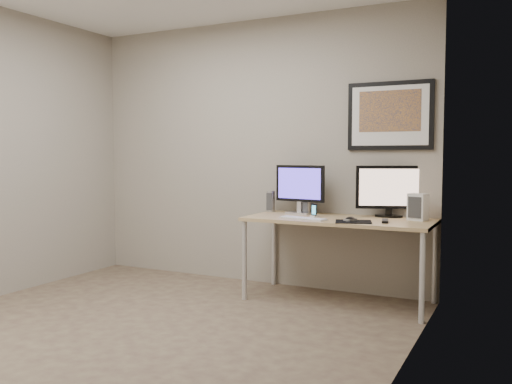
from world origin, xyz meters
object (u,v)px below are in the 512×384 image
phone_dock (314,211)px  fan_unit (418,207)px  framed_art (390,116)px  monitor_large (300,187)px  monitor_tv (389,190)px  speaker_right (307,205)px  speaker_left (271,201)px  keyboard (303,218)px  desk (339,226)px

phone_dock → fan_unit: 0.88m
framed_art → monitor_large: size_ratio=1.52×
monitor_tv → speaker_right: size_ratio=3.33×
phone_dock → monitor_large: bearing=158.1°
monitor_tv → fan_unit: monitor_tv is taller
speaker_left → keyboard: 0.66m
speaker_right → keyboard: speaker_right is taller
desk → speaker_left: (-0.75, 0.22, 0.17)m
monitor_large → speaker_right: size_ratio=3.02×
framed_art → speaker_right: 1.09m
framed_art → phone_dock: size_ratio=6.47×
desk → phone_dock: 0.25m
monitor_large → speaker_right: 0.18m
monitor_large → fan_unit: size_ratio=2.20×
framed_art → speaker_right: (-0.72, -0.14, -0.81)m
monitor_large → desk: bearing=-14.0°
speaker_left → desk: bearing=-20.3°
desk → monitor_large: (-0.43, 0.17, 0.32)m
framed_art → monitor_large: (-0.78, -0.16, -0.64)m
framed_art → keyboard: size_ratio=1.75×
keyboard → monitor_large: bearing=127.3°
speaker_left → monitor_large: bearing=-12.8°
desk → framed_art: 1.07m
phone_dock → speaker_left: bearing=175.4°
speaker_right → fan_unit: (1.01, -0.04, 0.03)m
monitor_large → keyboard: size_ratio=1.15×
monitor_large → framed_art: bearing=19.3°
framed_art → phone_dock: framed_art is taller
framed_art → speaker_left: bearing=-174.2°
desk → speaker_right: bearing=152.6°
speaker_left → fan_unit: 1.39m
speaker_right → monitor_tv: bearing=9.7°
speaker_left → speaker_right: (0.38, -0.03, -0.02)m
speaker_right → phone_dock: bearing=-50.5°
monitor_large → phone_dock: size_ratio=4.27×
framed_art → monitor_tv: framed_art is taller
framed_art → phone_dock: (-0.57, -0.34, -0.83)m
fan_unit → desk: bearing=-148.8°
monitor_tv → speaker_right: 0.76m
monitor_tv → speaker_left: 1.13m
monitor_tv → phone_dock: size_ratio=4.72×
keyboard → speaker_left: bearing=151.2°
phone_dock → fan_unit: size_ratio=0.51×
desk → speaker_right: (-0.37, 0.19, 0.15)m
fan_unit → framed_art: bearing=165.7°
monitor_tv → speaker_left: bearing=160.2°
phone_dock → keyboard: bearing=-79.7°
speaker_left → phone_dock: (0.53, -0.23, -0.04)m
fan_unit → monitor_large: bearing=-163.2°
speaker_left → fan_unit: fan_unit is taller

